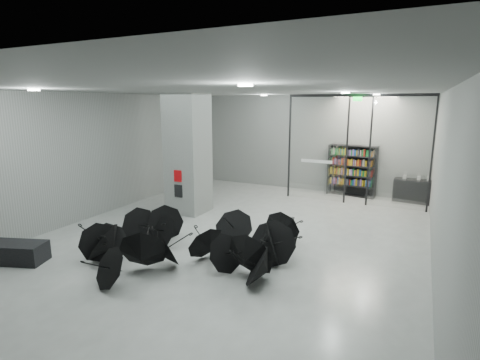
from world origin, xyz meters
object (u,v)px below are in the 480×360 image
at_px(bench, 14,252).
at_px(umbrella_cluster, 194,248).
at_px(column, 188,154).
at_px(shop_counter, 415,191).
at_px(bookshelf, 352,171).

xyz_separation_m(bench, umbrella_cluster, (3.79, 1.94, 0.07)).
distance_m(column, bench, 5.79).
bearing_deg(shop_counter, umbrella_cluster, -112.47).
xyz_separation_m(column, umbrella_cluster, (2.41, -3.40, -1.69)).
height_order(bench, shop_counter, shop_counter).
bearing_deg(bookshelf, shop_counter, 7.35).
xyz_separation_m(bench, bookshelf, (6.01, 10.09, 0.79)).
bearing_deg(shop_counter, bookshelf, -173.98).
distance_m(shop_counter, umbrella_cluster, 9.31).
xyz_separation_m(shop_counter, umbrella_cluster, (-4.56, -8.11, -0.13)).
height_order(shop_counter, umbrella_cluster, umbrella_cluster).
distance_m(column, umbrella_cluster, 4.50).
bearing_deg(umbrella_cluster, shop_counter, 60.66).
bearing_deg(bookshelf, column, -126.08).
relative_size(bookshelf, umbrella_cluster, 0.39).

